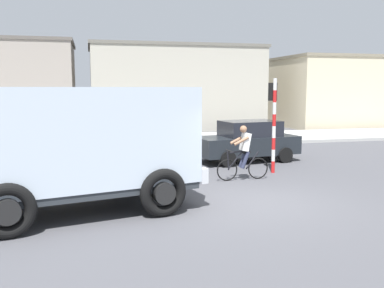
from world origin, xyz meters
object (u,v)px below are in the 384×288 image
(truck_foreground, at_px, (78,141))
(cyclist, at_px, (243,153))
(car_white_mid, at_px, (247,141))
(traffic_light_pole, at_px, (273,112))
(car_red_near, at_px, (79,145))
(car_far_side, at_px, (6,140))

(truck_foreground, bearing_deg, cyclist, 25.58)
(truck_foreground, xyz_separation_m, car_white_mid, (6.27, 5.57, -0.85))
(traffic_light_pole, bearing_deg, car_red_near, 158.84)
(cyclist, distance_m, car_white_mid, 3.49)
(traffic_light_pole, bearing_deg, car_white_mid, 91.04)
(cyclist, xyz_separation_m, car_far_side, (-7.96, 5.84, -0.05))
(truck_foreground, xyz_separation_m, car_far_side, (-3.04, 8.19, -0.85))
(truck_foreground, height_order, cyclist, truck_foreground)
(car_white_mid, bearing_deg, cyclist, -112.80)
(car_red_near, bearing_deg, cyclist, -34.04)
(truck_foreground, distance_m, traffic_light_pole, 7.13)
(car_white_mid, bearing_deg, truck_foreground, -138.39)
(car_red_near, bearing_deg, car_far_side, 140.17)
(cyclist, relative_size, car_far_side, 0.41)
(traffic_light_pole, bearing_deg, cyclist, -146.56)
(traffic_light_pole, relative_size, car_far_side, 0.75)
(car_red_near, relative_size, car_far_side, 1.00)
(car_red_near, relative_size, car_white_mid, 1.02)
(car_white_mid, relative_size, car_far_side, 0.99)
(cyclist, relative_size, car_red_near, 0.40)
(truck_foreground, distance_m, car_white_mid, 8.44)
(cyclist, distance_m, car_red_near, 6.11)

